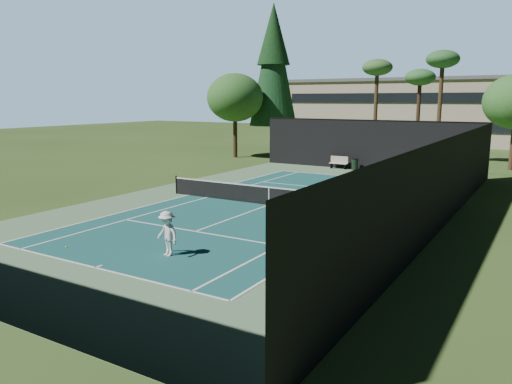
# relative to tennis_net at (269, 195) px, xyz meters

# --- Properties ---
(ground) EXTENTS (160.00, 160.00, 0.00)m
(ground) POSITION_rel_tennis_net_xyz_m (0.00, 0.00, -0.56)
(ground) COLOR #304D1C
(ground) RESTS_ON ground
(apron_slab) EXTENTS (18.00, 32.00, 0.01)m
(apron_slab) POSITION_rel_tennis_net_xyz_m (0.00, 0.00, -0.55)
(apron_slab) COLOR #5C815A
(apron_slab) RESTS_ON ground
(court_surface) EXTENTS (10.97, 23.77, 0.01)m
(court_surface) POSITION_rel_tennis_net_xyz_m (0.00, 0.00, -0.55)
(court_surface) COLOR #1A5552
(court_surface) RESTS_ON ground
(court_lines) EXTENTS (11.07, 23.87, 0.01)m
(court_lines) POSITION_rel_tennis_net_xyz_m (0.00, 0.00, -0.54)
(court_lines) COLOR white
(court_lines) RESTS_ON ground
(tennis_net) EXTENTS (12.90, 0.10, 1.10)m
(tennis_net) POSITION_rel_tennis_net_xyz_m (0.00, 0.00, 0.00)
(tennis_net) COLOR black
(tennis_net) RESTS_ON ground
(fence) EXTENTS (18.04, 32.05, 4.03)m
(fence) POSITION_rel_tennis_net_xyz_m (0.00, 0.06, 1.45)
(fence) COLOR black
(fence) RESTS_ON ground
(player) EXTENTS (1.19, 0.85, 1.66)m
(player) POSITION_rel_tennis_net_xyz_m (1.19, -9.56, 0.27)
(player) COLOR white
(player) RESTS_ON ground
(tennis_ball_a) EXTENTS (0.07, 0.07, 0.07)m
(tennis_ball_a) POSITION_rel_tennis_net_xyz_m (-2.80, -10.82, -0.52)
(tennis_ball_a) COLOR #CDF337
(tennis_ball_a) RESTS_ON ground
(tennis_ball_b) EXTENTS (0.07, 0.07, 0.07)m
(tennis_ball_b) POSITION_rel_tennis_net_xyz_m (0.30, 3.24, -0.52)
(tennis_ball_b) COLOR #D5EB35
(tennis_ball_b) RESTS_ON ground
(tennis_ball_c) EXTENTS (0.06, 0.06, 0.06)m
(tennis_ball_c) POSITION_rel_tennis_net_xyz_m (1.15, 3.14, -0.53)
(tennis_ball_c) COLOR #C1E434
(tennis_ball_c) RESTS_ON ground
(tennis_ball_d) EXTENTS (0.07, 0.07, 0.07)m
(tennis_ball_d) POSITION_rel_tennis_net_xyz_m (-3.10, 3.83, -0.52)
(tennis_ball_d) COLOR #D1E433
(tennis_ball_d) RESTS_ON ground
(park_bench) EXTENTS (1.50, 0.45, 1.02)m
(park_bench) POSITION_rel_tennis_net_xyz_m (-2.18, 15.49, -0.01)
(park_bench) COLOR beige
(park_bench) RESTS_ON ground
(trash_bin) EXTENTS (0.56, 0.56, 0.95)m
(trash_bin) POSITION_rel_tennis_net_xyz_m (-0.74, 15.32, -0.08)
(trash_bin) COLOR black
(trash_bin) RESTS_ON ground
(pine_tree) EXTENTS (4.80, 4.80, 15.00)m
(pine_tree) POSITION_rel_tennis_net_xyz_m (-12.00, 22.00, 9.00)
(pine_tree) COLOR #4A2F1F
(pine_tree) RESTS_ON ground
(palm_a) EXTENTS (2.80, 2.80, 9.32)m
(palm_a) POSITION_rel_tennis_net_xyz_m (-2.00, 24.00, 7.63)
(palm_a) COLOR #4C3820
(palm_a) RESTS_ON ground
(palm_b) EXTENTS (2.80, 2.80, 8.42)m
(palm_b) POSITION_rel_tennis_net_xyz_m (1.50, 26.00, 6.80)
(palm_b) COLOR #3F291B
(palm_b) RESTS_ON ground
(palm_c) EXTENTS (2.80, 2.80, 9.77)m
(palm_c) POSITION_rel_tennis_net_xyz_m (4.00, 23.00, 8.05)
(palm_c) COLOR #4B3420
(palm_c) RESTS_ON ground
(decid_tree_c) EXTENTS (5.44, 5.44, 8.09)m
(decid_tree_c) POSITION_rel_tennis_net_xyz_m (-14.00, 18.00, 5.21)
(decid_tree_c) COLOR #402B1B
(decid_tree_c) RESTS_ON ground
(campus_building) EXTENTS (40.50, 12.50, 8.30)m
(campus_building) POSITION_rel_tennis_net_xyz_m (0.00, 45.98, 3.65)
(campus_building) COLOR #B6A68D
(campus_building) RESTS_ON ground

